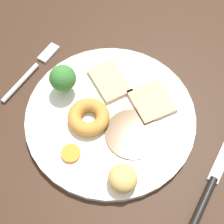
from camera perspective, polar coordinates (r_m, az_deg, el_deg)
dining_table at (r=52.23cm, az=-0.86°, el=-2.69°), size 120.00×84.00×3.60cm
dinner_plate at (r=50.22cm, az=0.00°, el=-0.94°), size 28.50×28.50×1.40cm
gravy_pool at (r=47.98cm, az=3.87°, el=-4.22°), size 8.91×8.91×0.30cm
meat_slice_main at (r=50.89cm, az=7.59°, el=2.06°), size 9.02×8.77×0.80cm
meat_slice_under at (r=52.67cm, az=-0.44°, el=5.90°), size 9.04×7.89×0.80cm
yorkshire_pudding at (r=48.30cm, az=-4.48°, el=-0.96°), size 6.86×6.86×2.24cm
roast_potato_left at (r=43.78cm, az=2.11°, el=-12.53°), size 4.91×4.83×3.36cm
carrot_coin_front at (r=46.86cm, az=-7.89°, el=-7.85°), size 3.00×3.00×0.62cm
broccoli_floret at (r=49.84cm, az=-9.75°, el=6.01°), size 4.45×4.45×5.72cm
fork at (r=57.83cm, az=-14.97°, el=7.80°), size 2.67×15.32×0.90cm
knife at (r=48.64cm, az=18.51°, el=-12.90°), size 3.26×18.55×1.20cm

